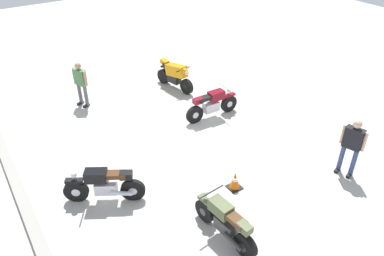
{
  "coord_description": "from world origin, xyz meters",
  "views": [
    {
      "loc": [
        -7.89,
        4.82,
        6.9
      ],
      "look_at": [
        -0.0,
        -0.37,
        0.75
      ],
      "focal_mm": 34.92,
      "sensor_mm": 36.0,
      "label": 1
    }
  ],
  "objects_px": {
    "motorcycle_black_cruiser": "(104,185)",
    "motorcycle_orange_sportbike": "(175,75)",
    "person_in_green_shirt": "(81,81)",
    "motorcycle_olive_vintage": "(225,222)",
    "person_in_black_shirt": "(352,143)",
    "traffic_cone": "(235,180)",
    "motorcycle_maroon_cruiser": "(212,104)"
  },
  "relations": [
    {
      "from": "motorcycle_black_cruiser",
      "to": "motorcycle_orange_sportbike",
      "type": "bearing_deg",
      "value": -105.43
    },
    {
      "from": "motorcycle_black_cruiser",
      "to": "person_in_green_shirt",
      "type": "height_order",
      "value": "person_in_green_shirt"
    },
    {
      "from": "motorcycle_olive_vintage",
      "to": "person_in_black_shirt",
      "type": "relative_size",
      "value": 1.11
    },
    {
      "from": "person_in_black_shirt",
      "to": "motorcycle_orange_sportbike",
      "type": "bearing_deg",
      "value": -95.82
    },
    {
      "from": "traffic_cone",
      "to": "motorcycle_olive_vintage",
      "type": "bearing_deg",
      "value": 133.1
    },
    {
      "from": "person_in_black_shirt",
      "to": "traffic_cone",
      "type": "height_order",
      "value": "person_in_black_shirt"
    },
    {
      "from": "motorcycle_olive_vintage",
      "to": "motorcycle_orange_sportbike",
      "type": "xyz_separation_m",
      "value": [
        7.17,
        -3.01,
        0.11
      ]
    },
    {
      "from": "motorcycle_orange_sportbike",
      "to": "person_in_green_shirt",
      "type": "relative_size",
      "value": 1.16
    },
    {
      "from": "motorcycle_orange_sportbike",
      "to": "motorcycle_black_cruiser",
      "type": "bearing_deg",
      "value": -57.84
    },
    {
      "from": "motorcycle_maroon_cruiser",
      "to": "traffic_cone",
      "type": "height_order",
      "value": "motorcycle_maroon_cruiser"
    },
    {
      "from": "motorcycle_olive_vintage",
      "to": "motorcycle_orange_sportbike",
      "type": "relative_size",
      "value": 1.0
    },
    {
      "from": "motorcycle_black_cruiser",
      "to": "person_in_green_shirt",
      "type": "bearing_deg",
      "value": -72.23
    },
    {
      "from": "motorcycle_black_cruiser",
      "to": "person_in_black_shirt",
      "type": "bearing_deg",
      "value": -172.24
    },
    {
      "from": "motorcycle_olive_vintage",
      "to": "traffic_cone",
      "type": "distance_m",
      "value": 1.75
    },
    {
      "from": "motorcycle_maroon_cruiser",
      "to": "person_in_black_shirt",
      "type": "bearing_deg",
      "value": -72.0
    },
    {
      "from": "motorcycle_maroon_cruiser",
      "to": "motorcycle_black_cruiser",
      "type": "relative_size",
      "value": 1.14
    },
    {
      "from": "motorcycle_maroon_cruiser",
      "to": "person_in_green_shirt",
      "type": "xyz_separation_m",
      "value": [
        3.34,
        3.46,
        0.44
      ]
    },
    {
      "from": "person_in_black_shirt",
      "to": "motorcycle_black_cruiser",
      "type": "bearing_deg",
      "value": -39.68
    },
    {
      "from": "person_in_green_shirt",
      "to": "traffic_cone",
      "type": "bearing_deg",
      "value": 83.42
    },
    {
      "from": "motorcycle_olive_vintage",
      "to": "person_in_black_shirt",
      "type": "bearing_deg",
      "value": -95.76
    },
    {
      "from": "motorcycle_black_cruiser",
      "to": "motorcycle_olive_vintage",
      "type": "height_order",
      "value": "motorcycle_black_cruiser"
    },
    {
      "from": "motorcycle_maroon_cruiser",
      "to": "motorcycle_orange_sportbike",
      "type": "height_order",
      "value": "motorcycle_orange_sportbike"
    },
    {
      "from": "person_in_black_shirt",
      "to": "person_in_green_shirt",
      "type": "relative_size",
      "value": 1.05
    },
    {
      "from": "person_in_black_shirt",
      "to": "person_in_green_shirt",
      "type": "bearing_deg",
      "value": -74.41
    },
    {
      "from": "motorcycle_black_cruiser",
      "to": "motorcycle_orange_sportbike",
      "type": "distance_m",
      "value": 6.61
    },
    {
      "from": "motorcycle_orange_sportbike",
      "to": "person_in_black_shirt",
      "type": "height_order",
      "value": "person_in_black_shirt"
    },
    {
      "from": "motorcycle_black_cruiser",
      "to": "traffic_cone",
      "type": "distance_m",
      "value": 3.43
    },
    {
      "from": "person_in_green_shirt",
      "to": "traffic_cone",
      "type": "xyz_separation_m",
      "value": [
        -6.68,
        -1.81,
        -0.7
      ]
    },
    {
      "from": "motorcycle_maroon_cruiser",
      "to": "motorcycle_orange_sportbike",
      "type": "bearing_deg",
      "value": 89.26
    },
    {
      "from": "motorcycle_maroon_cruiser",
      "to": "motorcycle_orange_sportbike",
      "type": "relative_size",
      "value": 1.07
    },
    {
      "from": "person_in_black_shirt",
      "to": "traffic_cone",
      "type": "xyz_separation_m",
      "value": [
        1.22,
        3.02,
        -0.76
      ]
    },
    {
      "from": "motorcycle_black_cruiser",
      "to": "person_in_green_shirt",
      "type": "distance_m",
      "value": 5.38
    }
  ]
}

